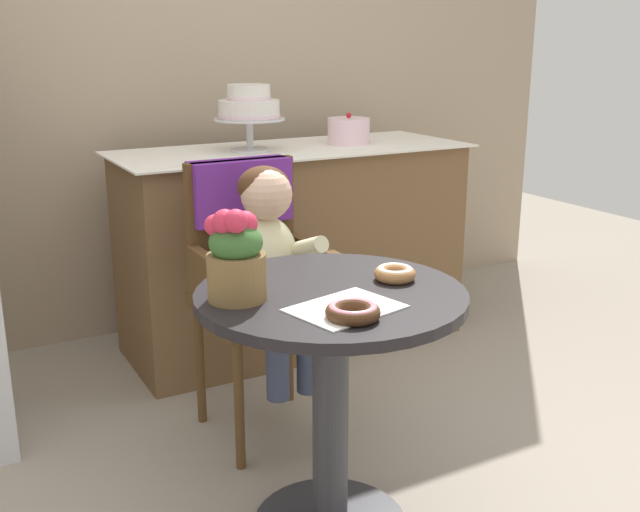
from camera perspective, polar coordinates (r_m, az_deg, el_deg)
name	(u,v)px	position (r m, az deg, el deg)	size (l,w,h in m)	color
back_wall	(126,40)	(3.60, -14.45, 15.51)	(4.80, 0.10, 2.70)	tan
cafe_table	(331,365)	(2.06, 0.81, -8.23)	(0.72, 0.72, 0.72)	black
wicker_chair	(252,253)	(2.63, -5.16, 0.23)	(0.42, 0.45, 0.95)	brown
seated_child	(271,253)	(2.48, -3.72, 0.21)	(0.27, 0.32, 0.73)	beige
paper_napkin	(345,308)	(1.85, 1.93, -3.97)	(0.26, 0.19, 0.00)	white
donut_front	(395,273)	(2.07, 5.68, -1.27)	(0.11, 0.11, 0.04)	#AD7542
donut_mid	(353,311)	(1.78, 2.50, -4.17)	(0.13, 0.13, 0.04)	#4C2D19
flower_vase	(236,255)	(1.89, -6.39, 0.10)	(0.15, 0.15, 0.24)	brown
display_counter	(294,247)	(3.40, -1.99, 0.72)	(1.56, 0.62, 0.90)	brown
tiered_cake_stand	(249,108)	(3.21, -5.39, 11.10)	(0.30, 0.30, 0.28)	silver
round_layer_cake	(349,131)	(3.44, 2.18, 9.43)	(0.19, 0.19, 0.14)	silver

